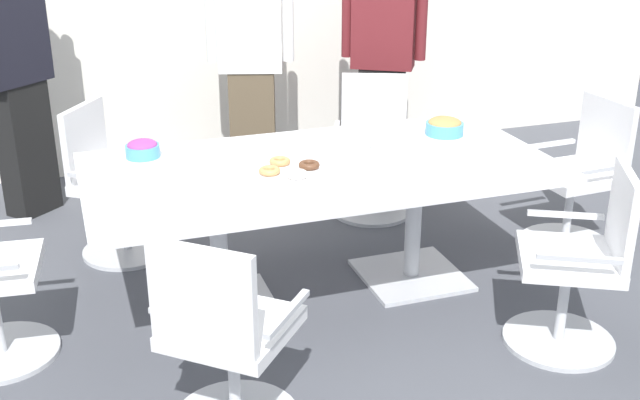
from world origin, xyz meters
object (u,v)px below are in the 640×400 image
at_px(office_chair_0, 114,189).
at_px(office_chair_3, 579,270).
at_px(snack_bowl_candy_mix, 142,149).
at_px(napkin_pile, 199,183).
at_px(person_standing_2, 383,56).
at_px(person_standing_0, 14,68).
at_px(office_chair_2, 226,346).
at_px(person_standing_1, 251,58).
at_px(donut_platter, 289,169).
at_px(snack_bowl_cookies, 445,126).
at_px(plate_stack, 387,149).
at_px(conference_table, 320,187).
at_px(office_chair_5, 373,153).
at_px(office_chair_4, 579,182).

relative_size(office_chair_0, office_chair_3, 1.00).
bearing_deg(snack_bowl_candy_mix, napkin_pile, -71.72).
height_order(office_chair_3, person_standing_2, person_standing_2).
xyz_separation_m(office_chair_0, person_standing_2, (2.01, 0.69, 0.52)).
relative_size(person_standing_2, snack_bowl_candy_mix, 9.86).
bearing_deg(person_standing_0, office_chair_2, 64.00).
relative_size(person_standing_1, napkin_pile, 11.90).
distance_m(person_standing_2, napkin_pile, 2.42).
height_order(office_chair_0, donut_platter, office_chair_0).
xyz_separation_m(snack_bowl_cookies, napkin_pile, (-1.50, -0.41, -0.01)).
bearing_deg(snack_bowl_candy_mix, plate_stack, -16.39).
distance_m(person_standing_0, plate_stack, 2.52).
distance_m(person_standing_2, snack_bowl_candy_mix, 2.21).
relative_size(conference_table, person_standing_1, 1.33).
xyz_separation_m(office_chair_0, napkin_pile, (0.33, -1.05, 0.38)).
bearing_deg(donut_platter, plate_stack, 11.35).
bearing_deg(snack_bowl_cookies, napkin_pile, -164.65).
relative_size(office_chair_3, snack_bowl_candy_mix, 5.06).
relative_size(office_chair_2, person_standing_0, 0.48).
relative_size(conference_table, office_chair_5, 2.64).
xyz_separation_m(office_chair_3, donut_platter, (-1.18, 0.81, 0.36)).
xyz_separation_m(office_chair_4, person_standing_2, (-0.68, 1.48, 0.52)).
bearing_deg(office_chair_2, napkin_pile, 126.11).
relative_size(person_standing_0, napkin_pile, 12.41).
xyz_separation_m(person_standing_2, plate_stack, (-0.62, -1.53, -0.15)).
bearing_deg(office_chair_3, snack_bowl_cookies, 35.67).
bearing_deg(donut_platter, office_chair_4, 5.02).
relative_size(office_chair_4, person_standing_2, 0.51).
relative_size(office_chair_4, office_chair_5, 1.00).
bearing_deg(conference_table, snack_bowl_candy_mix, 154.10).
xyz_separation_m(office_chair_3, person_standing_1, (-0.92, 2.61, 0.54)).
xyz_separation_m(office_chair_2, donut_platter, (0.54, 0.92, 0.36)).
xyz_separation_m(office_chair_4, office_chair_5, (-0.98, 0.91, 0.00)).
bearing_deg(donut_platter, person_standing_0, 125.71).
xyz_separation_m(snack_bowl_candy_mix, donut_platter, (0.66, -0.48, -0.03)).
relative_size(office_chair_3, person_standing_2, 0.51).
bearing_deg(office_chair_0, office_chair_5, 126.79).
distance_m(person_standing_1, donut_platter, 1.82).
distance_m(person_standing_1, snack_bowl_candy_mix, 1.61).
bearing_deg(napkin_pile, office_chair_0, 107.49).
height_order(conference_table, office_chair_4, office_chair_4).
xyz_separation_m(office_chair_2, office_chair_4, (2.43, 1.09, 0.00)).
bearing_deg(person_standing_2, office_chair_4, 145.78).
height_order(snack_bowl_candy_mix, snack_bowl_cookies, snack_bowl_cookies).
bearing_deg(napkin_pile, person_standing_0, 113.45).
bearing_deg(person_standing_2, person_standing_0, 27.88).
xyz_separation_m(plate_stack, napkin_pile, (-1.06, -0.21, 0.01)).
height_order(person_standing_2, napkin_pile, person_standing_2).
distance_m(office_chair_2, snack_bowl_candy_mix, 1.46).
xyz_separation_m(office_chair_0, person_standing_1, (1.07, 0.83, 0.54)).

